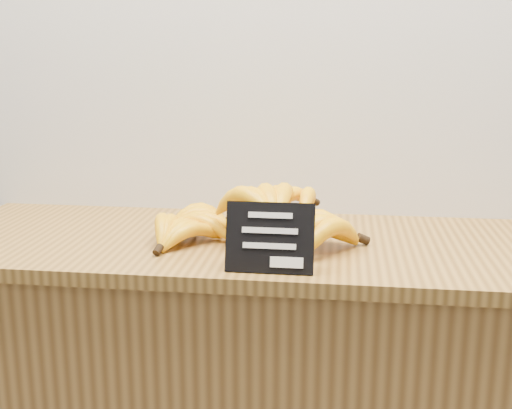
% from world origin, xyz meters
% --- Properties ---
extents(counter_top, '(1.47, 0.54, 0.03)m').
position_xyz_m(counter_top, '(0.17, 2.75, 0.92)').
color(counter_top, olive).
rests_on(counter_top, counter).
extents(chalkboard_sign, '(0.17, 0.04, 0.13)m').
position_xyz_m(chalkboard_sign, '(0.22, 2.54, 1.00)').
color(chalkboard_sign, black).
rests_on(chalkboard_sign, counter_top).
extents(banana_pile, '(0.52, 0.34, 0.13)m').
position_xyz_m(banana_pile, '(0.18, 2.73, 0.98)').
color(banana_pile, '#FCBA0A').
rests_on(banana_pile, counter_top).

